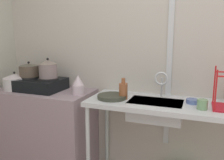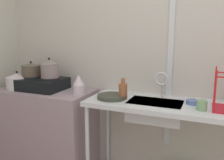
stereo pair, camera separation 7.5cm
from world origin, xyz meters
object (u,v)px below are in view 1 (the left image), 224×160
object	(u,v)px
pot_beside_stove	(15,82)
frying_pan	(112,97)
stove	(39,84)
percolator	(78,85)
sink_basin	(155,110)
faucet	(161,80)
cup_by_rack	(202,104)
small_bowl_on_drainboard	(193,101)
bottle_by_sink	(123,91)
pot_on_left_burner	(29,70)
pot_on_right_burner	(48,69)

from	to	relation	value
pot_beside_stove	frying_pan	world-z (taller)	pot_beside_stove
stove	percolator	size ratio (longest dim) A/B	2.65
sink_basin	faucet	bearing A→B (deg)	80.45
stove	cup_by_rack	world-z (taller)	stove
small_bowl_on_drainboard	pot_beside_stove	bearing A→B (deg)	-176.08
small_bowl_on_drainboard	bottle_by_sink	xyz separation A→B (m)	(-0.58, -0.07, 0.06)
bottle_by_sink	percolator	bearing A→B (deg)	178.37
stove	faucet	distance (m)	1.24
pot_on_left_burner	sink_basin	xyz separation A→B (m)	(1.33, -0.01, -0.28)
pot_on_right_burner	frying_pan	world-z (taller)	pot_on_right_burner
pot_on_right_burner	bottle_by_sink	distance (m)	0.82
faucet	small_bowl_on_drainboard	world-z (taller)	faucet
cup_by_rack	bottle_by_sink	bearing A→B (deg)	174.34
stove	cup_by_rack	bearing A→B (deg)	-3.63
frying_pan	pot_beside_stove	bearing A→B (deg)	-178.45
bottle_by_sink	stove	bearing A→B (deg)	177.81
frying_pan	cup_by_rack	bearing A→B (deg)	-3.59
sink_basin	small_bowl_on_drainboard	size ratio (longest dim) A/B	4.29
pot_on_left_burner	pot_on_right_burner	xyz separation A→B (m)	(0.24, -0.00, 0.02)
pot_on_right_burner	faucet	bearing A→B (deg)	6.27
frying_pan	bottle_by_sink	distance (m)	0.12
faucet	percolator	bearing A→B (deg)	-169.28
pot_on_right_burner	small_bowl_on_drainboard	size ratio (longest dim) A/B	1.91
percolator	bottle_by_sink	size ratio (longest dim) A/B	0.99
stove	faucet	world-z (taller)	faucet
faucet	small_bowl_on_drainboard	size ratio (longest dim) A/B	2.28
pot_on_left_burner	percolator	size ratio (longest dim) A/B	1.07
frying_pan	cup_by_rack	distance (m)	0.76
stove	pot_beside_stove	distance (m)	0.25
pot_on_left_burner	cup_by_rack	size ratio (longest dim) A/B	2.52
stove	bottle_by_sink	size ratio (longest dim) A/B	2.61
pot_on_left_burner	small_bowl_on_drainboard	xyz separation A→B (m)	(1.63, 0.04, -0.18)
pot_beside_stove	sink_basin	world-z (taller)	pot_beside_stove
stove	pot_on_right_burner	xyz separation A→B (m)	(0.12, -0.00, 0.16)
sink_basin	bottle_by_sink	distance (m)	0.33
sink_basin	frying_pan	size ratio (longest dim) A/B	1.71
faucet	bottle_by_sink	distance (m)	0.35
stove	small_bowl_on_drainboard	bearing A→B (deg)	1.43
pot_on_left_burner	faucet	xyz separation A→B (m)	(1.35, 0.12, -0.04)
faucet	bottle_by_sink	size ratio (longest dim) A/B	1.27
sink_basin	pot_on_left_burner	bearing A→B (deg)	179.63
percolator	pot_on_left_burner	bearing A→B (deg)	177.82
pot_on_right_burner	sink_basin	xyz separation A→B (m)	(1.09, -0.01, -0.30)
percolator	faucet	xyz separation A→B (m)	(0.76, 0.14, 0.07)
sink_basin	pot_beside_stove	bearing A→B (deg)	-177.10
sink_basin	faucet	size ratio (longest dim) A/B	1.88
sink_basin	frying_pan	world-z (taller)	frying_pan
pot_on_left_burner	faucet	size ratio (longest dim) A/B	0.83
faucet	bottle_by_sink	world-z (taller)	faucet
pot_beside_stove	faucet	world-z (taller)	faucet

